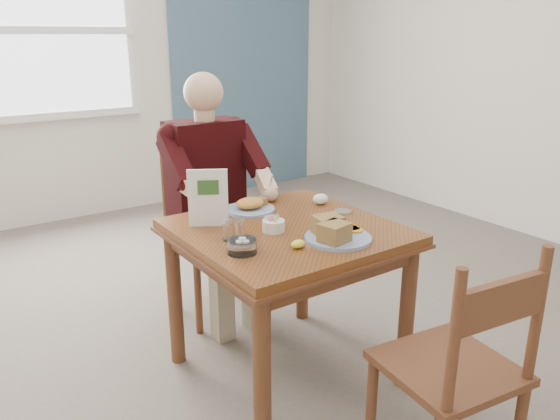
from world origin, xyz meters
TOP-DOWN VIEW (x-y plane):
  - floor at (0.00, 0.00)m, footprint 6.00×6.00m
  - wall_back at (0.00, 3.00)m, footprint 5.50×0.00m
  - accent_panel at (1.60, 2.98)m, footprint 1.60×0.02m
  - lemon_wedge at (-0.11, -0.23)m, footprint 0.07×0.05m
  - napkin at (0.34, 0.19)m, footprint 0.09×0.08m
  - metal_dish at (0.34, 0.01)m, footprint 0.10×0.10m
  - window at (-0.40, 2.97)m, footprint 1.72×0.04m
  - table at (0.00, 0.00)m, footprint 0.92×0.92m
  - chair_far at (0.00, 0.80)m, footprint 0.42×0.42m
  - chair_near at (0.08, -0.90)m, footprint 0.47×0.47m
  - diner at (0.00, 0.71)m, footprint 0.53×0.56m
  - near_plate at (0.07, -0.24)m, footprint 0.31×0.30m
  - far_plate at (-0.01, 0.30)m, footprint 0.25×0.25m
  - caddy at (-0.08, -0.01)m, footprint 0.10×0.10m
  - shakers at (-0.27, 0.00)m, footprint 0.10×0.05m
  - creamer at (-0.32, -0.14)m, footprint 0.15×0.15m
  - menu at (-0.28, 0.21)m, footprint 0.16×0.10m

SIDE VIEW (x-z plane):
  - floor at x=0.00m, z-range 0.00..0.00m
  - chair_far at x=0.00m, z-range 0.00..0.95m
  - chair_near at x=0.08m, z-range 0.00..0.95m
  - table at x=0.00m, z-range 0.26..1.01m
  - metal_dish at x=0.34m, z-range 0.75..0.76m
  - lemon_wedge at x=-0.11m, z-range 0.75..0.78m
  - far_plate at x=-0.01m, z-range 0.74..0.81m
  - caddy at x=-0.08m, z-range 0.74..0.81m
  - napkin at x=0.34m, z-range 0.75..0.80m
  - creamer at x=-0.32m, z-range 0.75..0.81m
  - near_plate at x=0.07m, z-range 0.74..0.83m
  - shakers at x=-0.27m, z-range 0.75..0.84m
  - diner at x=0.00m, z-range 0.12..1.50m
  - menu at x=-0.28m, z-range 0.75..1.01m
  - accent_panel at x=1.60m, z-range 0.00..2.80m
  - wall_back at x=0.00m, z-range -1.35..4.15m
  - window at x=-0.40m, z-range 0.89..2.31m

